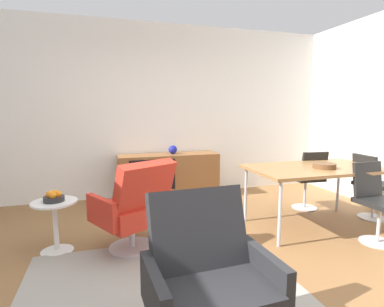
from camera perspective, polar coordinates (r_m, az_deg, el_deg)
name	(u,v)px	position (r m, az deg, el deg)	size (l,w,h in m)	color
ground_plane	(190,270)	(2.92, -0.39, -21.00)	(8.32, 8.32, 0.00)	olive
wall_back	(145,111)	(5.10, -8.69, 7.80)	(6.80, 0.12, 2.80)	white
sideboard	(169,171)	(4.96, -4.38, -3.32)	(1.60, 0.45, 0.72)	brown
vase_cobalt	(173,150)	(4.92, -3.62, 0.72)	(0.14, 0.14, 0.14)	navy
dining_table	(315,170)	(3.98, 22.01, -2.95)	(1.60, 0.90, 0.74)	olive
wooden_bowl_on_table	(324,166)	(3.92, 23.49, -2.11)	(0.26, 0.26, 0.06)	brown
dining_chair_front_right	(376,199)	(3.87, 31.11, -7.32)	(0.42, 0.44, 0.86)	black
dining_chair_back_right	(308,177)	(4.66, 20.92, -4.19)	(0.43, 0.45, 0.86)	black
dining_chair_far_end	(371,184)	(4.63, 30.51, -4.89)	(0.44, 0.42, 0.86)	black
lounge_chair_red	(135,206)	(3.16, -10.59, -9.58)	(0.88, 0.86, 0.95)	red
armchair_black_shell	(208,277)	(1.90, 3.00, -22.03)	(0.74, 0.68, 0.95)	#262628
side_table_round	(55,220)	(3.43, -24.17, -11.33)	(0.44, 0.44, 0.52)	white
fruit_bowl	(54,197)	(3.36, -24.42, -7.42)	(0.20, 0.20, 0.11)	#262628
area_rug	(161,286)	(2.71, -5.85, -23.49)	(2.20, 1.70, 0.01)	gray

